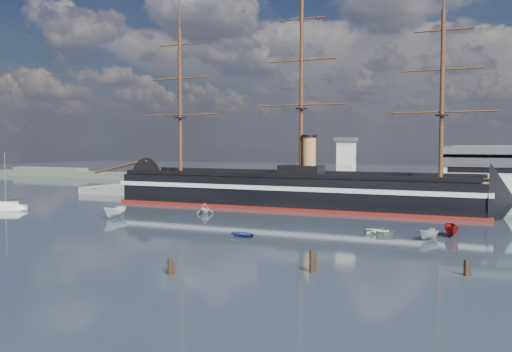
% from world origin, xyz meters
% --- Properties ---
extents(ground, '(600.00, 600.00, 0.00)m').
position_xyz_m(ground, '(0.00, 40.00, 0.00)').
color(ground, '#1B262E').
rests_on(ground, ground).
extents(quay, '(180.00, 18.00, 2.00)m').
position_xyz_m(quay, '(10.00, 76.00, 0.00)').
color(quay, slate).
rests_on(quay, ground).
extents(quay_tower, '(5.00, 5.00, 15.00)m').
position_xyz_m(quay_tower, '(3.00, 73.00, 9.75)').
color(quay_tower, silver).
rests_on(quay_tower, ground).
extents(shoreline, '(120.00, 10.00, 4.00)m').
position_xyz_m(shoreline, '(-139.23, 135.00, 1.45)').
color(shoreline, '#3F4C38').
rests_on(shoreline, ground).
extents(warship, '(112.98, 17.41, 53.94)m').
position_xyz_m(warship, '(-8.01, 60.00, 4.04)').
color(warship, black).
rests_on(warship, ground).
extents(sailboat, '(8.63, 5.54, 13.35)m').
position_xyz_m(sailboat, '(-64.71, 27.06, 0.85)').
color(sailboat, '#E9ECCB').
rests_on(sailboat, ground).
extents(motorboat_a, '(7.53, 2.86, 3.00)m').
position_xyz_m(motorboat_a, '(-32.87, 26.58, 0.00)').
color(motorboat_a, silver).
rests_on(motorboat_a, ground).
extents(motorboat_b, '(1.86, 3.09, 1.35)m').
position_xyz_m(motorboat_b, '(2.15, 16.31, 0.00)').
color(motorboat_b, navy).
rests_on(motorboat_b, ground).
extents(motorboat_c, '(5.80, 4.21, 2.19)m').
position_xyz_m(motorboat_c, '(30.36, 26.62, 0.00)').
color(motorboat_c, '#939698').
rests_on(motorboat_c, ground).
extents(motorboat_d, '(7.15, 6.70, 2.51)m').
position_xyz_m(motorboat_d, '(-19.51, 40.62, 0.00)').
color(motorboat_d, silver).
rests_on(motorboat_d, ground).
extents(motorboat_e, '(2.31, 3.60, 1.56)m').
position_xyz_m(motorboat_e, '(22.12, 28.67, 0.00)').
color(motorboat_e, beige).
rests_on(motorboat_e, ground).
extents(motorboat_f, '(6.74, 3.77, 2.55)m').
position_xyz_m(motorboat_f, '(33.29, 31.72, 0.00)').
color(motorboat_f, maroon).
rests_on(motorboat_f, ground).
extents(piling_near_mid, '(0.64, 0.64, 2.68)m').
position_xyz_m(piling_near_mid, '(6.26, -11.46, 0.00)').
color(piling_near_mid, black).
rests_on(piling_near_mid, ground).
extents(piling_near_right, '(0.64, 0.64, 3.51)m').
position_xyz_m(piling_near_right, '(21.14, -3.35, 0.00)').
color(piling_near_right, black).
rests_on(piling_near_right, ground).
extents(piling_far_right, '(0.64, 0.64, 2.59)m').
position_xyz_m(piling_far_right, '(38.13, 2.89, 0.00)').
color(piling_far_right, black).
rests_on(piling_far_right, ground).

